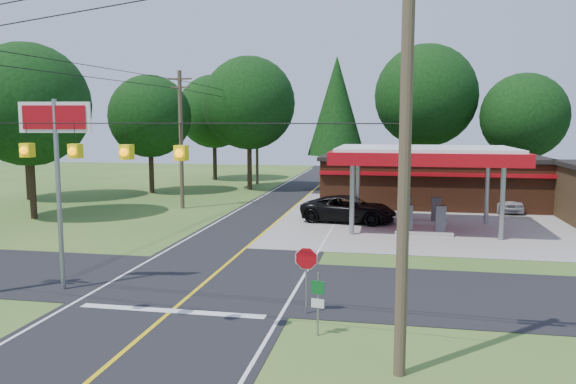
% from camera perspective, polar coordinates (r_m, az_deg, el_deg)
% --- Properties ---
extents(ground, '(120.00, 120.00, 0.00)m').
position_cam_1_polar(ground, '(22.88, -8.30, -9.02)').
color(ground, '#376323').
rests_on(ground, ground).
extents(main_highway, '(8.00, 120.00, 0.02)m').
position_cam_1_polar(main_highway, '(22.88, -8.30, -9.00)').
color(main_highway, black).
rests_on(main_highway, ground).
extents(cross_road, '(70.00, 7.00, 0.02)m').
position_cam_1_polar(cross_road, '(22.88, -8.30, -8.99)').
color(cross_road, black).
rests_on(cross_road, ground).
extents(lane_center_yellow, '(0.15, 110.00, 0.00)m').
position_cam_1_polar(lane_center_yellow, '(22.88, -8.30, -8.96)').
color(lane_center_yellow, yellow).
rests_on(lane_center_yellow, main_highway).
extents(gas_canopy, '(10.60, 7.40, 4.88)m').
position_cam_1_polar(gas_canopy, '(33.87, 13.67, 3.43)').
color(gas_canopy, gray).
rests_on(gas_canopy, ground).
extents(convenience_store, '(16.40, 7.55, 3.80)m').
position_cam_1_polar(convenience_store, '(44.05, 14.23, 1.16)').
color(convenience_store, '#562C18').
rests_on(convenience_store, ground).
extents(utility_pole_near_right, '(1.80, 0.30, 11.50)m').
position_cam_1_polar(utility_pole_near_right, '(13.77, 11.83, 5.39)').
color(utility_pole_near_right, '#473828').
rests_on(utility_pole_near_right, ground).
extents(utility_pole_far_left, '(1.80, 0.30, 10.00)m').
position_cam_1_polar(utility_pole_far_left, '(41.66, -10.82, 5.45)').
color(utility_pole_far_left, '#473828').
rests_on(utility_pole_far_left, ground).
extents(utility_pole_north, '(0.30, 0.30, 9.50)m').
position_cam_1_polar(utility_pole_north, '(57.45, -3.17, 5.55)').
color(utility_pole_north, '#473828').
rests_on(utility_pole_north, ground).
extents(overhead_beacons, '(17.04, 2.04, 1.03)m').
position_cam_1_polar(overhead_beacons, '(16.90, -18.60, 6.33)').
color(overhead_beacons, black).
rests_on(overhead_beacons, ground).
extents(treeline_backdrop, '(70.27, 51.59, 13.30)m').
position_cam_1_polar(treeline_backdrop, '(45.24, 2.56, 8.59)').
color(treeline_backdrop, '#332316').
rests_on(treeline_backdrop, ground).
extents(suv_car, '(6.72, 6.72, 1.66)m').
position_cam_1_polar(suv_car, '(35.79, 6.17, -1.75)').
color(suv_car, black).
rests_on(suv_car, ground).
extents(sedan_car, '(4.50, 4.50, 1.52)m').
position_cam_1_polar(sedan_car, '(42.82, 21.27, -0.83)').
color(sedan_car, silver).
rests_on(sedan_car, ground).
extents(big_stop_sign, '(2.65, 0.48, 7.17)m').
position_cam_1_polar(big_stop_sign, '(22.41, -22.48, 4.10)').
color(big_stop_sign, gray).
rests_on(big_stop_sign, ground).
extents(octagonal_stop_sign, '(0.81, 0.09, 2.30)m').
position_cam_1_polar(octagonal_stop_sign, '(18.54, 1.87, -7.33)').
color(octagonal_stop_sign, gray).
rests_on(octagonal_stop_sign, ground).
extents(route_sign_post, '(0.40, 0.12, 1.94)m').
position_cam_1_polar(route_sign_post, '(16.90, 3.05, -10.78)').
color(route_sign_post, gray).
rests_on(route_sign_post, ground).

